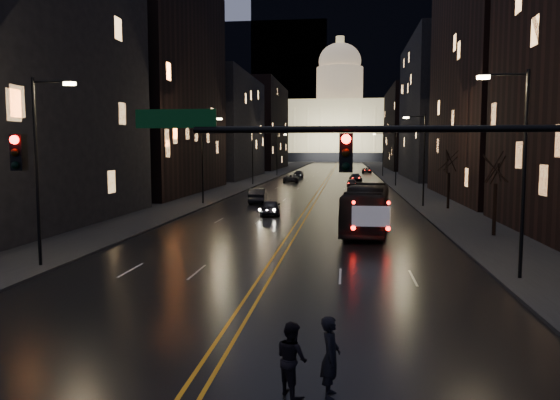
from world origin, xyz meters
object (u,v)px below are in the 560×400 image
(bus, at_px, (367,208))
(pedestrian_b, at_px, (292,358))
(oncoming_car_a, at_px, (270,207))
(oncoming_car_b, at_px, (258,196))
(pedestrian_a, at_px, (330,357))
(traffic_signal, at_px, (442,173))
(receding_car_a, at_px, (363,199))

(bus, relative_size, pedestrian_b, 6.63)
(bus, height_order, oncoming_car_a, bus)
(oncoming_car_a, relative_size, oncoming_car_b, 0.86)
(oncoming_car_b, bearing_deg, pedestrian_a, 96.75)
(traffic_signal, height_order, pedestrian_b, traffic_signal)
(pedestrian_b, bearing_deg, pedestrian_a, -128.97)
(receding_car_a, bearing_deg, traffic_signal, -82.12)
(traffic_signal, xyz_separation_m, bus, (-0.94, 23.64, -3.50))
(bus, relative_size, oncoming_car_b, 2.37)
(oncoming_car_a, bearing_deg, pedestrian_a, 93.17)
(pedestrian_a, distance_m, pedestrian_b, 0.90)
(pedestrian_a, bearing_deg, oncoming_car_a, 13.65)
(pedestrian_a, relative_size, pedestrian_b, 1.09)
(oncoming_car_a, bearing_deg, traffic_signal, 98.37)
(pedestrian_a, bearing_deg, pedestrian_b, 93.44)
(traffic_signal, bearing_deg, receding_car_a, 90.85)
(bus, bearing_deg, traffic_signal, -82.32)
(bus, height_order, oncoming_car_b, bus)
(traffic_signal, distance_m, oncoming_car_a, 33.56)
(pedestrian_b, bearing_deg, oncoming_car_a, -30.22)
(oncoming_car_a, distance_m, pedestrian_b, 34.47)
(receding_car_a, height_order, pedestrian_a, pedestrian_a)
(bus, bearing_deg, oncoming_car_a, 138.53)
(bus, bearing_deg, oncoming_car_b, 125.18)
(pedestrian_b, bearing_deg, traffic_signal, -99.97)
(bus, distance_m, receding_car_a, 17.85)
(oncoming_car_b, xyz_separation_m, pedestrian_a, (8.86, -44.20, 0.15))
(pedestrian_b, bearing_deg, oncoming_car_b, -28.75)
(oncoming_car_b, height_order, pedestrian_b, pedestrian_b)
(receding_car_a, bearing_deg, pedestrian_b, -86.90)
(bus, bearing_deg, pedestrian_b, -90.52)
(bus, xyz_separation_m, pedestrian_b, (-2.66, -25.64, -0.74))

